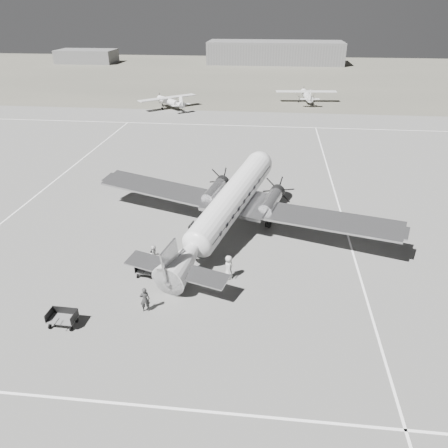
{
  "coord_description": "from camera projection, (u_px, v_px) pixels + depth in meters",
  "views": [
    {
      "loc": [
        5.28,
        -28.22,
        17.32
      ],
      "look_at": [
        1.99,
        1.34,
        2.2
      ],
      "focal_mm": 35.0,
      "sensor_mm": 36.0,
      "label": 1
    }
  ],
  "objects": [
    {
      "name": "ground",
      "position": [
        196.0,
        256.0,
        33.37
      ],
      "size": [
        260.0,
        260.0,
        0.0
      ],
      "primitive_type": "plane",
      "color": "slate",
      "rests_on": "ground"
    },
    {
      "name": "taxi_line_near",
      "position": [
        148.0,
        406.0,
        20.97
      ],
      "size": [
        60.0,
        0.15,
        0.01
      ],
      "primitive_type": "cube",
      "color": "white",
      "rests_on": "ground"
    },
    {
      "name": "taxi_line_right",
      "position": [
        357.0,
        265.0,
        32.19
      ],
      "size": [
        0.15,
        80.0,
        0.01
      ],
      "primitive_type": "cube",
      "color": "white",
      "rests_on": "ground"
    },
    {
      "name": "taxi_line_left",
      "position": [
        37.0,
        195.0,
        44.01
      ],
      "size": [
        0.15,
        60.0,
        0.01
      ],
      "primitive_type": "cube",
      "color": "white",
      "rests_on": "ground"
    },
    {
      "name": "taxi_line_horizon",
      "position": [
        239.0,
        126.0,
        68.81
      ],
      "size": [
        90.0,
        0.15,
        0.01
      ],
      "primitive_type": "cube",
      "color": "white",
      "rests_on": "ground"
    },
    {
      "name": "grass_infield",
      "position": [
        255.0,
        75.0,
        117.55
      ],
      "size": [
        260.0,
        90.0,
        0.01
      ],
      "primitive_type": "cube",
      "color": "#5D5A4E",
      "rests_on": "ground"
    },
    {
      "name": "hangar_main",
      "position": [
        275.0,
        52.0,
        137.71
      ],
      "size": [
        42.0,
        14.0,
        6.6
      ],
      "color": "#606060",
      "rests_on": "ground"
    },
    {
      "name": "shed_secondary",
      "position": [
        87.0,
        56.0,
        139.79
      ],
      "size": [
        18.0,
        10.0,
        4.0
      ],
      "primitive_type": "cube",
      "color": "#5D5D5D",
      "rests_on": "ground"
    },
    {
      "name": "dc3_airliner",
      "position": [
        227.0,
        208.0,
        34.96
      ],
      "size": [
        31.86,
        26.64,
        5.19
      ],
      "primitive_type": null,
      "rotation": [
        0.0,
        0.0,
        -0.33
      ],
      "color": "#A9A9AC",
      "rests_on": "ground"
    },
    {
      "name": "light_plane_left",
      "position": [
        169.0,
        103.0,
        79.0
      ],
      "size": [
        14.55,
        14.39,
        2.35
      ],
      "primitive_type": null,
      "rotation": [
        0.0,
        0.0,
        0.73
      ],
      "color": "silver",
      "rests_on": "ground"
    },
    {
      "name": "light_plane_right",
      "position": [
        306.0,
        96.0,
        84.14
      ],
      "size": [
        12.53,
        10.52,
        2.43
      ],
      "primitive_type": null,
      "rotation": [
        0.0,
        0.0,
        0.09
      ],
      "color": "silver",
      "rests_on": "ground"
    },
    {
      "name": "baggage_cart_near",
      "position": [
        147.0,
        271.0,
        30.76
      ],
      "size": [
        1.66,
        1.24,
        0.88
      ],
      "primitive_type": null,
      "rotation": [
        0.0,
        0.0,
        -0.09
      ],
      "color": "#5D5D5D",
      "rests_on": "ground"
    },
    {
      "name": "baggage_cart_far",
      "position": [
        62.0,
        319.0,
        26.01
      ],
      "size": [
        1.78,
        1.29,
        0.98
      ],
      "primitive_type": null,
      "rotation": [
        0.0,
        0.0,
        -0.03
      ],
      "color": "#5D5D5D",
      "rests_on": "ground"
    },
    {
      "name": "ground_crew",
      "position": [
        145.0,
        299.0,
        27.09
      ],
      "size": [
        0.72,
        0.57,
        1.72
      ],
      "primitive_type": "imported",
      "rotation": [
        0.0,
        0.0,
        3.44
      ],
      "color": "#2C2C2C",
      "rests_on": "ground"
    },
    {
      "name": "ramp_agent",
      "position": [
        155.0,
        257.0,
        31.37
      ],
      "size": [
        1.07,
        1.16,
        1.93
      ],
      "primitive_type": "imported",
      "rotation": [
        0.0,
        0.0,
        1.11
      ],
      "color": "#BABAB8",
      "rests_on": "ground"
    },
    {
      "name": "passenger",
      "position": [
        229.0,
        267.0,
        30.35
      ],
      "size": [
        0.74,
        0.97,
        1.78
      ],
      "primitive_type": "imported",
      "rotation": [
        0.0,
        0.0,
        1.78
      ],
      "color": "#B2B3B0",
      "rests_on": "ground"
    }
  ]
}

